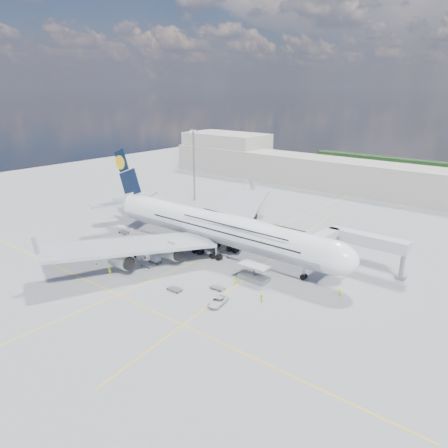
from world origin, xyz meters
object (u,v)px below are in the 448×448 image
Objects in this scene: cone_wing_right_inner at (148,258)px; cone_tail at (118,226)px; dolly_nose_far at (218,287)px; cone_wing_right_outer at (96,263)px; dolly_row_a at (100,253)px; catering_truck_outer at (245,216)px; light_mast at (194,164)px; baggage_tug at (140,255)px; crew_nose at (340,292)px; cone_wing_left_outer at (235,221)px; dolly_row_b at (147,265)px; jet_bridge at (349,241)px; cone_nose at (343,278)px; crew_tug at (109,271)px; dolly_back at (124,232)px; dolly_nose_near at (175,289)px; dolly_row_c at (155,258)px; crew_van at (235,281)px; catering_truck_inner at (222,228)px; airliner at (216,227)px; cone_wing_left_inner at (220,229)px; crew_wing at (169,252)px; service_van at (218,301)px; cargo_loader at (253,275)px; crew_loader at (262,299)px.

cone_tail is at bearing 157.53° from cone_wing_right_inner.
cone_wing_right_outer reaches higher than dolly_nose_far.
catering_truck_outer is at bearing 65.84° from dolly_row_a.
light_mast is 58.43m from baggage_tug.
catering_truck_outer is 38.45m from cone_tail.
cone_wing_left_outer is (-46.75, 25.91, -0.67)m from crew_nose.
crew_nose is at bearing 22.17° from dolly_row_b.
light_mast is at bearing 160.98° from jet_bridge.
dolly_row_b is 5.33× the size of cone_nose.
crew_tug is at bearing -86.21° from cone_wing_left_outer.
baggage_tug is (28.45, -49.51, -12.39)m from light_mast.
dolly_back is 1.08× the size of dolly_nose_near.
dolly_row_c is at bearing 91.87° from crew_tug.
cone_wing_right_outer is at bearing -133.39° from dolly_row_c.
crew_van is at bearing -51.25° from catering_truck_outer.
airliner is at bearing -45.12° from catering_truck_inner.
cone_wing_left_inner is at bearing 82.03° from cone_wing_right_outer.
light_mast is at bearing 139.00° from airliner.
dolly_nose_near is at bearing -23.42° from cone_tail.
dolly_row_a is 57.58m from cone_nose.
cone_wing_right_outer is (-8.80, -14.87, -0.48)m from crew_wing.
crew_tug reaches higher than cone_tail.
crew_wing is at bearing -81.85° from cone_wing_left_outer.
crew_nose is (16.41, 17.90, 0.19)m from service_van.
dolly_nose_far is at bearing 7.00° from dolly_row_b.
cone_tail is (-19.29, 20.76, -0.04)m from cone_wing_right_outer.
cargo_loader is 24.46m from crew_wing.
dolly_row_c is 0.60× the size of service_van.
dolly_nose_near is 35.99m from cone_nose.
baggage_tug is 37.94m from cone_wing_left_outer.
crew_nose reaches higher than crew_wing.
catering_truck_outer is 12.78× the size of cone_wing_left_inner.
dolly_nose_near is at bearing 25.61° from crew_tug.
jet_bridge is at bearing 93.52° from crew_nose.
dolly_row_a is (-37.15, -12.63, -0.37)m from cargo_loader.
jet_bridge is 48.93m from baggage_tug.
dolly_back is 1.09× the size of dolly_nose_far.
dolly_nose_far is at bearing -164.41° from crew_nose.
crew_loader is (34.03, -40.16, -1.07)m from catering_truck_outer.
jet_bridge is 6.14× the size of dolly_row_c.
dolly_back is 6.76× the size of cone_wing_right_inner.
jet_bridge is 2.67× the size of catering_truck_inner.
dolly_row_a is at bearing -148.54° from jet_bridge.
light_mast reaches higher than cone_wing_left_outer.
service_van is 28.98m from cone_wing_right_inner.
cone_nose is (-3.10, 7.90, -0.62)m from crew_nose.
crew_nose is 55.12m from cone_wing_right_outer.
crew_wing is at bearing -176.47° from cargo_loader.
dolly_back is 54.40m from crew_loader.
cargo_loader is 31.19m from catering_truck_inner.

